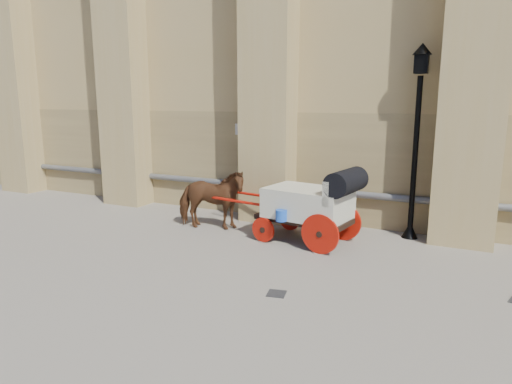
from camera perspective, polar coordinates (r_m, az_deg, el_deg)
The scene contains 5 objects.
ground at distance 9.45m, azimuth -1.98°, elevation -9.25°, with size 90.00×90.00×0.00m, color #6F675B.
horse at distance 11.93m, azimuth -5.68°, elevation -0.90°, with size 0.86×1.89×1.59m, color brown.
carriage at distance 10.76m, azimuth 7.13°, elevation -1.27°, with size 4.30×1.76×1.83m.
street_lamp at distance 11.49m, azimuth 19.40°, elevation 6.45°, with size 0.43×0.43×4.61m.
drain_grate_near at distance 8.20m, azimuth 2.58°, elevation -12.57°, with size 0.32×0.32×0.01m, color black.
Camera 1 is at (4.11, -7.83, 3.35)m, focal length 32.00 mm.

